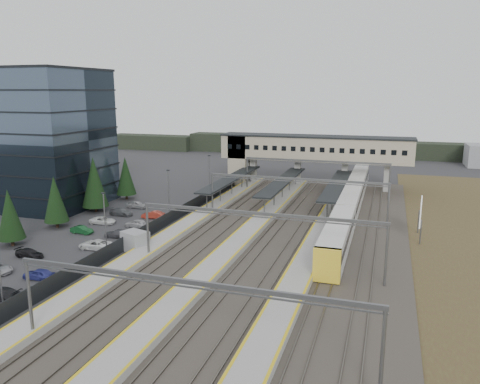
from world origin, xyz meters
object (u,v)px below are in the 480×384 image
(office_building, at_px, (32,138))
(train, at_px, (351,202))
(billboard, at_px, (421,213))
(relay_cabin_near, at_px, (135,241))
(footbridge, at_px, (301,150))
(relay_cabin_far, at_px, (140,239))

(office_building, xyz_separation_m, train, (56.00, 9.41, -10.06))
(office_building, relative_size, billboard, 3.75)
(relay_cabin_near, relative_size, footbridge, 0.09)
(relay_cabin_near, relative_size, relay_cabin_far, 1.40)
(footbridge, height_order, train, footbridge)
(office_building, bearing_deg, relay_cabin_far, -27.79)
(relay_cabin_far, xyz_separation_m, billboard, (35.82, 15.05, 2.78))
(relay_cabin_near, xyz_separation_m, train, (25.26, 27.14, 0.83))
(relay_cabin_near, height_order, relay_cabin_far, relay_cabin_near)
(footbridge, relative_size, billboard, 6.24)
(office_building, bearing_deg, footbridge, 34.47)
(train, bearing_deg, office_building, -170.46)
(relay_cabin_near, xyz_separation_m, footbridge, (12.96, 47.73, 6.64))
(relay_cabin_near, xyz_separation_m, billboard, (35.60, 16.70, 2.50))
(office_building, height_order, train, office_building)
(relay_cabin_far, relative_size, train, 0.04)
(relay_cabin_far, relative_size, footbridge, 0.07)
(relay_cabin_near, bearing_deg, office_building, 150.02)
(relay_cabin_far, bearing_deg, office_building, 152.21)
(relay_cabin_far, distance_m, footbridge, 48.43)
(office_building, distance_m, relay_cabin_near, 37.12)
(relay_cabin_near, bearing_deg, train, 47.06)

